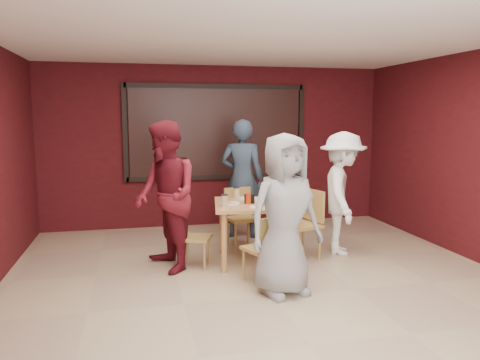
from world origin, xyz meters
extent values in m
plane|color=tan|center=(0.00, 0.00, 0.00)|extent=(7.00, 7.00, 0.00)
cube|color=black|center=(0.00, 3.45, 1.65)|extent=(3.00, 0.02, 1.50)
cube|color=#B4774A|center=(0.10, 1.22, 0.78)|extent=(1.16, 1.16, 0.04)
cylinder|color=#B4774A|center=(-0.24, 1.68, 0.38)|extent=(0.07, 0.07, 0.76)
cylinder|color=#B4774A|center=(0.56, 1.55, 0.38)|extent=(0.07, 0.07, 0.76)
cylinder|color=#B4774A|center=(-0.37, 0.88, 0.38)|extent=(0.07, 0.07, 0.76)
cylinder|color=#B4774A|center=(0.44, 0.75, 0.38)|extent=(0.07, 0.07, 0.76)
cylinder|color=silver|center=(0.10, 0.90, 0.81)|extent=(0.26, 0.26, 0.01)
cone|color=gold|center=(0.10, 0.90, 0.82)|extent=(0.24, 0.24, 0.02)
cylinder|color=beige|center=(0.24, 0.80, 0.87)|extent=(0.09, 0.09, 0.14)
cylinder|color=black|center=(0.24, 0.80, 0.95)|extent=(0.09, 0.09, 0.01)
cylinder|color=silver|center=(0.10, 1.54, 0.81)|extent=(0.26, 0.26, 0.01)
cone|color=gold|center=(0.10, 1.54, 0.82)|extent=(0.24, 0.24, 0.02)
cylinder|color=beige|center=(-0.04, 1.64, 0.87)|extent=(0.09, 0.09, 0.14)
cylinder|color=black|center=(-0.04, 1.64, 0.95)|extent=(0.09, 0.09, 0.01)
cylinder|color=silver|center=(-0.22, 1.22, 0.81)|extent=(0.26, 0.26, 0.01)
cone|color=gold|center=(-0.22, 1.22, 0.82)|extent=(0.24, 0.24, 0.02)
cylinder|color=beige|center=(-0.32, 1.08, 0.87)|extent=(0.09, 0.09, 0.14)
cylinder|color=black|center=(-0.32, 1.08, 0.95)|extent=(0.09, 0.09, 0.01)
cylinder|color=silver|center=(0.42, 1.22, 0.81)|extent=(0.26, 0.26, 0.01)
cone|color=gold|center=(0.42, 1.22, 0.82)|extent=(0.24, 0.24, 0.02)
cylinder|color=beige|center=(0.52, 1.36, 0.87)|extent=(0.09, 0.09, 0.14)
cylinder|color=black|center=(0.52, 1.36, 0.95)|extent=(0.09, 0.09, 0.01)
cylinder|color=white|center=(0.18, 1.18, 0.85)|extent=(0.06, 0.06, 0.10)
cylinder|color=white|center=(0.12, 1.13, 0.84)|extent=(0.05, 0.05, 0.08)
cylinder|color=red|center=(0.01, 1.16, 0.87)|extent=(0.07, 0.07, 0.15)
cube|color=black|center=(0.04, 1.21, 0.86)|extent=(0.14, 0.08, 0.12)
cube|color=#A98841|center=(0.01, 0.46, 0.40)|extent=(0.50, 0.50, 0.04)
cylinder|color=#A98841|center=(0.10, 0.66, 0.19)|extent=(0.03, 0.03, 0.38)
cylinder|color=#A98841|center=(-0.19, 0.55, 0.19)|extent=(0.03, 0.03, 0.38)
cylinder|color=#A98841|center=(0.21, 0.37, 0.19)|extent=(0.03, 0.03, 0.38)
cylinder|color=#A98841|center=(-0.08, 0.26, 0.19)|extent=(0.03, 0.03, 0.38)
cube|color=#A98841|center=(0.07, 0.30, 0.62)|extent=(0.38, 0.17, 0.37)
cube|color=#A98841|center=(0.11, 1.94, 0.43)|extent=(0.48, 0.48, 0.04)
cylinder|color=#A98841|center=(-0.03, 1.75, 0.21)|extent=(0.04, 0.04, 0.41)
cylinder|color=#A98841|center=(0.30, 1.80, 0.21)|extent=(0.04, 0.04, 0.41)
cylinder|color=#A98841|center=(-0.09, 2.08, 0.21)|extent=(0.04, 0.04, 0.41)
cylinder|color=#A98841|center=(0.25, 2.14, 0.21)|extent=(0.04, 0.04, 0.41)
cube|color=#A98841|center=(0.08, 2.13, 0.67)|extent=(0.42, 0.10, 0.40)
cube|color=#A98841|center=(-0.68, 1.20, 0.38)|extent=(0.48, 0.48, 0.04)
cylinder|color=#A98841|center=(-0.59, 1.01, 0.18)|extent=(0.03, 0.03, 0.36)
cylinder|color=#A98841|center=(-0.48, 1.29, 0.18)|extent=(0.03, 0.03, 0.36)
cylinder|color=#A98841|center=(-0.87, 1.12, 0.18)|extent=(0.03, 0.03, 0.36)
cylinder|color=#A98841|center=(-0.76, 1.40, 0.18)|extent=(0.03, 0.03, 0.36)
cube|color=#A98841|center=(-0.83, 1.26, 0.59)|extent=(0.16, 0.36, 0.35)
cube|color=#A98841|center=(0.77, 1.23, 0.46)|extent=(0.56, 0.56, 0.04)
cylinder|color=#A98841|center=(0.54, 1.36, 0.22)|extent=(0.04, 0.04, 0.44)
cylinder|color=#A98841|center=(0.64, 1.00, 0.22)|extent=(0.04, 0.04, 0.44)
cylinder|color=#A98841|center=(0.89, 1.46, 0.22)|extent=(0.04, 0.04, 0.44)
cylinder|color=#A98841|center=(0.99, 1.11, 0.22)|extent=(0.04, 0.04, 0.44)
cube|color=#A98841|center=(0.96, 1.29, 0.72)|extent=(0.17, 0.44, 0.43)
imported|color=gray|center=(0.15, 0.07, 0.88)|extent=(0.98, 0.76, 1.76)
imported|color=#2C3D4F|center=(0.24, 2.53, 0.94)|extent=(0.81, 0.67, 1.89)
imported|color=maroon|center=(-1.05, 1.15, 0.95)|extent=(0.94, 1.08, 1.89)
imported|color=white|center=(1.42, 1.35, 0.86)|extent=(0.97, 1.26, 1.72)
camera|label=1|loc=(-1.41, -4.65, 1.95)|focal=35.00mm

